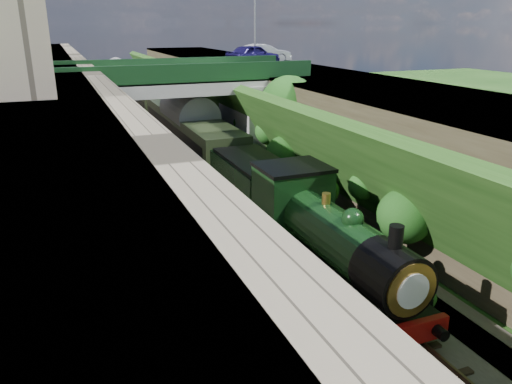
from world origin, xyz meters
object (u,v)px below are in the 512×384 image
car_blue (253,55)px  locomotive (326,240)px  car_silver (263,53)px  tree (289,107)px  lamppost (255,23)px  tender (254,189)px  road_bridge (190,108)px

car_blue → locomotive: car_blue is taller
car_blue → car_silver: (1.87, 2.35, -0.04)m
locomotive → tree: bearing=70.4°
car_blue → lamppost: bearing=-68.8°
lamppost → tender: lamppost is taller
tender → car_blue: bearing=68.4°
car_blue → car_silver: car_blue is taller
lamppost → car_blue: size_ratio=1.21×
tree → locomotive: bearing=-109.6°
car_silver → tender: car_silver is taller
locomotive → tender: (-0.00, 7.36, -0.27)m
car_blue → tender: bearing=136.5°
road_bridge → tree: size_ratio=2.42×
lamppost → car_blue: bearing=-136.9°
tender → road_bridge: bearing=91.3°
car_blue → locomotive: bearing=142.5°
lamppost → car_blue: lamppost is taller
car_blue → car_silver: 3.00m
car_silver → tender: size_ratio=0.81×
road_bridge → car_blue: car_blue is taller
lamppost → locomotive: 27.35m
tree → lamppost: bearing=78.0°
road_bridge → lamppost: size_ratio=2.67×
locomotive → tender: size_ratio=1.70×
car_silver → locomotive: 29.13m
tender → locomotive: bearing=-90.0°
car_blue → road_bridge: bearing=110.3°
lamppost → locomotive: bearing=-106.1°
car_silver → tender: (-8.82, -19.92, -5.44)m
road_bridge → car_silver: 13.04m
tree → car_blue: (2.24, 11.72, 2.45)m
tree → car_silver: 14.85m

